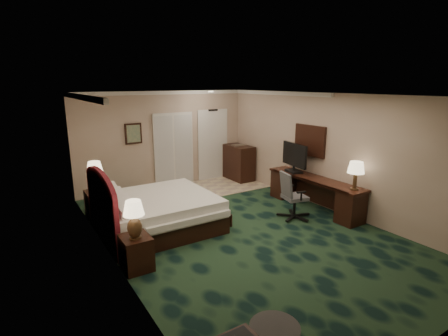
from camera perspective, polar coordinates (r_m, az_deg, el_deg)
floor at (r=7.21m, az=2.67°, el=-10.17°), size 5.00×7.50×0.00m
ceiling at (r=6.59m, az=2.94°, el=11.81°), size 5.00×7.50×0.00m
wall_back at (r=10.01m, az=-9.66°, el=4.56°), size 5.00×0.00×2.70m
wall_front at (r=4.42m, az=32.36°, el=-9.38°), size 5.00×0.00×2.70m
wall_left at (r=5.75m, az=-18.06°, el=-2.81°), size 0.00×7.50×2.70m
wall_right at (r=8.43m, az=16.86°, el=2.43°), size 0.00×7.50×2.70m
crown_molding at (r=6.59m, az=2.93°, el=11.38°), size 5.00×7.50×0.10m
tile_patch at (r=9.96m, az=-2.65°, el=-3.25°), size 3.20×1.70×0.01m
headboard at (r=6.89m, az=-19.30°, el=-5.86°), size 0.12×2.00×1.40m
entry_door at (r=10.72m, az=-1.87°, el=3.73°), size 1.02×0.06×2.18m
closet_doors at (r=10.13m, az=-8.20°, el=3.00°), size 1.20×0.06×2.10m
wall_art at (r=9.63m, az=-14.58°, el=5.46°), size 0.45×0.06×0.55m
wall_mirror at (r=8.76m, az=13.83°, el=4.38°), size 0.05×0.95×0.75m
bed at (r=7.32m, az=-10.53°, el=-7.13°), size 2.15×1.99×0.68m
nightstand_near at (r=5.92m, az=-14.14°, el=-13.26°), size 0.44×0.51×0.55m
nightstand_far at (r=8.29m, az=-19.91°, el=-5.54°), size 0.47×0.54×0.59m
lamp_near at (r=5.63m, az=-14.45°, el=-8.16°), size 0.36×0.36×0.62m
lamp_far at (r=8.15m, az=-20.28°, el=-1.28°), size 0.44×0.44×0.67m
bed_bench at (r=7.63m, az=-1.94°, el=-7.10°), size 0.78×1.27×0.41m
desk at (r=8.53m, az=14.43°, el=-4.03°), size 0.56×2.61×0.75m
tv at (r=8.76m, az=11.41°, el=1.63°), size 0.22×0.94×0.73m
desk_lamp at (r=7.70m, az=20.67°, el=-1.15°), size 0.35×0.35×0.61m
desk_chair at (r=7.81m, az=11.51°, el=-4.37°), size 0.72×0.70×1.05m
minibar at (r=10.72m, az=2.43°, el=0.89°), size 0.56×1.00×1.06m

